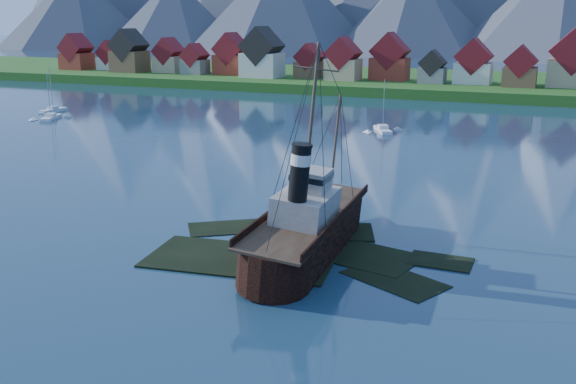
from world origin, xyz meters
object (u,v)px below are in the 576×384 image
at_px(sailboat_b, 53,111).
at_px(sailboat_c, 383,130).
at_px(sailboat_a, 51,118).
at_px(tugboat_wreck, 311,224).

height_order(sailboat_b, sailboat_c, sailboat_b).
relative_size(sailboat_a, sailboat_b, 0.93).
bearing_deg(sailboat_b, sailboat_a, -50.03).
relative_size(tugboat_wreck, sailboat_a, 2.51).
relative_size(sailboat_b, sailboat_c, 1.06).
xyz_separation_m(sailboat_b, sailboat_c, (83.68, 4.26, -0.03)).
distance_m(tugboat_wreck, sailboat_a, 104.72).
bearing_deg(tugboat_wreck, sailboat_c, 95.61).
bearing_deg(sailboat_a, sailboat_b, 105.54).
bearing_deg(sailboat_c, sailboat_a, 163.03).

